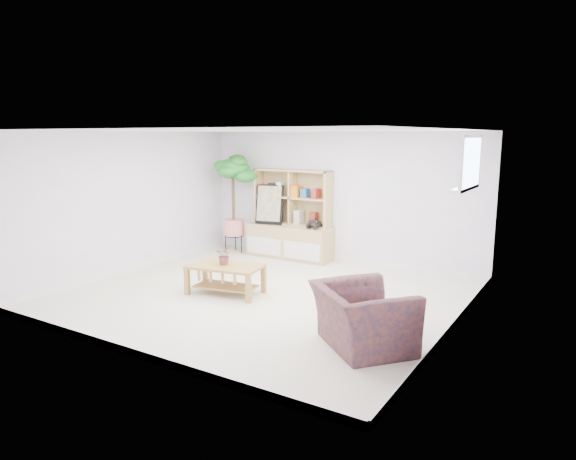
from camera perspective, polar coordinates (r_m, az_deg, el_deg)
The scene contains 14 objects.
floor at distance 7.65m, azimuth -2.87°, elevation -7.27°, with size 5.50×5.00×0.01m, color silver.
ceiling at distance 7.29m, azimuth -3.05°, elevation 11.00°, with size 5.50×5.00×0.01m, color white.
walls at distance 7.38m, azimuth -2.96°, elevation 1.64°, with size 5.51×5.01×2.40m.
baseboard at distance 7.64m, azimuth -2.88°, elevation -6.91°, with size 5.50×5.00×0.10m, color white, non-canonical shape.
window at distance 6.75m, azimuth 19.69°, elevation 7.06°, with size 0.10×0.98×0.68m, color silver, non-canonical shape.
window_sill at distance 6.79m, azimuth 19.02°, elevation 4.40°, with size 0.14×1.00×0.04m, color white.
storage_unit at distance 9.77m, azimuth 0.19°, elevation 1.73°, with size 1.69×0.57×1.69m, color tan, non-canonical shape.
poster at distance 9.91m, azimuth -2.07°, elevation 2.84°, with size 0.55×0.13×0.76m, color yellow, non-canonical shape.
toy_truck at distance 9.46m, azimuth 2.95°, elevation 0.62°, with size 0.30×0.21×0.16m, color black, non-canonical shape.
coffee_table at distance 7.72m, azimuth -6.95°, elevation -5.48°, with size 1.08×0.59×0.44m, color olive, non-canonical shape.
table_plant at distance 7.67m, azimuth -7.06°, elevation -2.79°, with size 0.25×0.22×0.28m, color #145818.
floor_tree at distance 10.27m, azimuth -6.08°, elevation 2.86°, with size 0.72×0.72×1.96m, color #246F2E, non-canonical shape.
armchair at distance 5.81m, azimuth 8.30°, elevation -9.14°, with size 1.06×0.92×0.79m, color #151B43.
sill_plant at distance 7.03m, azimuth 19.56°, elevation 5.61°, with size 0.12×0.10×0.22m, color #246F2E.
Camera 1 is at (4.15, -5.99, 2.33)m, focal length 32.00 mm.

